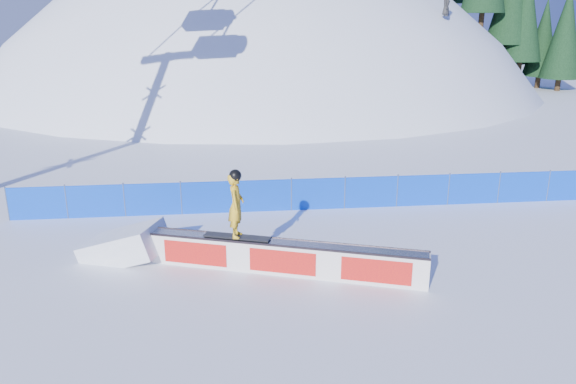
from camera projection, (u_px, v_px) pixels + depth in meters
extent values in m
plane|color=white|center=(342.00, 259.00, 16.64)|extent=(160.00, 160.00, 0.00)
sphere|color=white|center=(261.00, 252.00, 61.86)|extent=(64.00, 64.00, 64.00)
cylinder|color=black|center=(465.00, 14.00, 55.55)|extent=(0.50, 0.50, 1.40)
cylinder|color=black|center=(501.00, 43.00, 53.80)|extent=(0.50, 0.50, 1.40)
cylinder|color=black|center=(512.00, 55.00, 53.14)|extent=(0.50, 0.50, 1.40)
cone|color=black|center=(518.00, 3.00, 51.74)|extent=(3.59, 3.59, 8.15)
cylinder|color=black|center=(501.00, 74.00, 60.20)|extent=(0.50, 0.50, 1.40)
cone|color=black|center=(506.00, 33.00, 58.91)|extent=(3.23, 3.23, 7.35)
cylinder|color=black|center=(511.00, 75.00, 62.32)|extent=(0.50, 0.50, 1.40)
cone|color=black|center=(515.00, 40.00, 61.19)|extent=(2.80, 2.80, 6.35)
cylinder|color=black|center=(554.00, 83.00, 55.11)|extent=(0.50, 0.50, 1.40)
cone|color=black|center=(561.00, 28.00, 53.55)|extent=(4.04, 4.04, 9.18)
cube|color=#073ECF|center=(318.00, 194.00, 20.73)|extent=(22.00, 0.03, 1.20)
cylinder|color=#394768|center=(7.00, 203.00, 19.57)|extent=(0.05, 0.05, 1.30)
cylinder|color=#394768|center=(66.00, 201.00, 19.78)|extent=(0.05, 0.05, 1.30)
cylinder|color=#394768|center=(124.00, 199.00, 19.98)|extent=(0.05, 0.05, 1.30)
cylinder|color=#394768|center=(181.00, 197.00, 20.19)|extent=(0.05, 0.05, 1.30)
cylinder|color=#394768|center=(237.00, 195.00, 20.40)|extent=(0.05, 0.05, 1.30)
cylinder|color=#394768|center=(291.00, 194.00, 20.61)|extent=(0.05, 0.05, 1.30)
cylinder|color=#394768|center=(345.00, 192.00, 20.81)|extent=(0.05, 0.05, 1.30)
cylinder|color=#394768|center=(397.00, 190.00, 21.02)|extent=(0.05, 0.05, 1.30)
cylinder|color=#394768|center=(449.00, 188.00, 21.23)|extent=(0.05, 0.05, 1.30)
cylinder|color=#394768|center=(499.00, 187.00, 21.44)|extent=(0.05, 0.05, 1.30)
cylinder|color=#394768|center=(548.00, 185.00, 21.65)|extent=(0.05, 0.05, 1.30)
cube|color=white|center=(285.00, 258.00, 15.60)|extent=(7.57, 3.07, 0.88)
cube|color=#9396A1|center=(285.00, 243.00, 15.46)|extent=(7.50, 3.07, 0.04)
cube|color=black|center=(282.00, 246.00, 15.22)|extent=(7.42, 2.64, 0.06)
cube|color=black|center=(287.00, 239.00, 15.70)|extent=(7.42, 2.64, 0.06)
cube|color=red|center=(282.00, 262.00, 15.36)|extent=(7.04, 2.50, 0.66)
cube|color=red|center=(287.00, 255.00, 15.84)|extent=(7.04, 2.50, 0.66)
cube|color=black|center=(237.00, 237.00, 15.74)|extent=(1.90, 0.95, 0.04)
imported|color=gold|center=(236.00, 205.00, 15.46)|extent=(0.54, 0.73, 1.83)
sphere|color=black|center=(235.00, 176.00, 15.21)|extent=(0.34, 0.34, 0.34)
imported|color=#242424|center=(446.00, 4.00, 40.86)|extent=(0.87, 0.96, 1.65)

